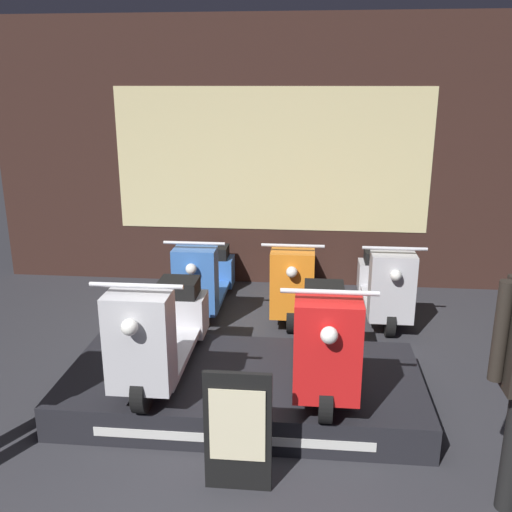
# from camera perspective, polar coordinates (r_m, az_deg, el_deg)

# --- Properties ---
(ground_plane) EXTENTS (30.00, 30.00, 0.00)m
(ground_plane) POSITION_cam_1_polar(r_m,az_deg,el_deg) (3.88, -2.98, -22.05)
(ground_plane) COLOR #2D2D33
(shop_wall_back) EXTENTS (6.84, 0.09, 3.20)m
(shop_wall_back) POSITION_cam_1_polar(r_m,az_deg,el_deg) (6.93, 1.57, 9.99)
(shop_wall_back) COLOR #331E19
(shop_wall_back) RESTS_ON ground_plane
(display_platform) EXTENTS (2.76, 1.32, 0.27)m
(display_platform) POSITION_cam_1_polar(r_m,az_deg,el_deg) (4.60, -1.29, -13.04)
(display_platform) COLOR black
(display_platform) RESTS_ON ground_plane
(scooter_display_left) EXTENTS (0.62, 1.57, 0.92)m
(scooter_display_left) POSITION_cam_1_polar(r_m,az_deg,el_deg) (4.44, -9.49, -7.35)
(scooter_display_left) COLOR black
(scooter_display_left) RESTS_ON display_platform
(scooter_display_right) EXTENTS (0.62, 1.57, 0.92)m
(scooter_display_right) POSITION_cam_1_polar(r_m,az_deg,el_deg) (4.30, 6.91, -8.05)
(scooter_display_right) COLOR black
(scooter_display_right) RESTS_ON display_platform
(scooter_backrow_0) EXTENTS (0.62, 1.57, 0.92)m
(scooter_backrow_0) POSITION_cam_1_polar(r_m,az_deg,el_deg) (6.35, -5.11, -2.23)
(scooter_backrow_0) COLOR black
(scooter_backrow_0) RESTS_ON ground_plane
(scooter_backrow_1) EXTENTS (0.62, 1.57, 0.92)m
(scooter_backrow_1) POSITION_cam_1_polar(r_m,az_deg,el_deg) (6.25, 3.77, -2.52)
(scooter_backrow_1) COLOR black
(scooter_backrow_1) RESTS_ON ground_plane
(scooter_backrow_2) EXTENTS (0.62, 1.57, 0.92)m
(scooter_backrow_2) POSITION_cam_1_polar(r_m,az_deg,el_deg) (6.31, 12.73, -2.75)
(scooter_backrow_2) COLOR black
(scooter_backrow_2) RESTS_ON ground_plane
(price_sign_board) EXTENTS (0.42, 0.04, 0.81)m
(price_sign_board) POSITION_cam_1_polar(r_m,az_deg,el_deg) (3.62, -1.85, -17.18)
(price_sign_board) COLOR black
(price_sign_board) RESTS_ON ground_plane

